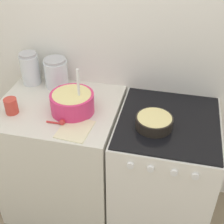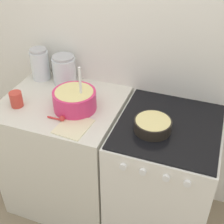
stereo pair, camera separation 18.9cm
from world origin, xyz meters
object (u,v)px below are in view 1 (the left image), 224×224
at_px(storage_jar_left, 30,70).
at_px(storage_jar_middle, 56,75).
at_px(stove, 162,173).
at_px(mixing_bowl, 72,102).
at_px(tin_can, 11,106).
at_px(baking_pan, 154,122).

xyz_separation_m(storage_jar_left, storage_jar_middle, (0.20, 0.00, -0.01)).
xyz_separation_m(stove, mixing_bowl, (-0.61, -0.04, 0.53)).
bearing_deg(tin_can, storage_jar_middle, 67.41).
distance_m(mixing_bowl, tin_can, 0.38).
height_order(baking_pan, storage_jar_left, storage_jar_left).
bearing_deg(storage_jar_middle, storage_jar_left, 180.00).
bearing_deg(baking_pan, mixing_bowl, 175.03).
distance_m(storage_jar_left, storage_jar_middle, 0.20).
relative_size(baking_pan, storage_jar_middle, 1.05).
relative_size(baking_pan, tin_can, 2.20).
relative_size(stove, baking_pan, 4.17).
height_order(stove, tin_can, tin_can).
bearing_deg(storage_jar_left, tin_can, -84.16).
xyz_separation_m(baking_pan, tin_can, (-0.89, -0.06, 0.01)).
bearing_deg(mixing_bowl, storage_jar_middle, 127.48).
bearing_deg(tin_can, baking_pan, 3.67).
height_order(mixing_bowl, tin_can, mixing_bowl).
height_order(baking_pan, tin_can, tin_can).
relative_size(storage_jar_left, tin_can, 2.32).
bearing_deg(tin_can, mixing_bowl, 15.51).
xyz_separation_m(stove, storage_jar_left, (-1.01, 0.24, 0.56)).
distance_m(mixing_bowl, storage_jar_middle, 0.35).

